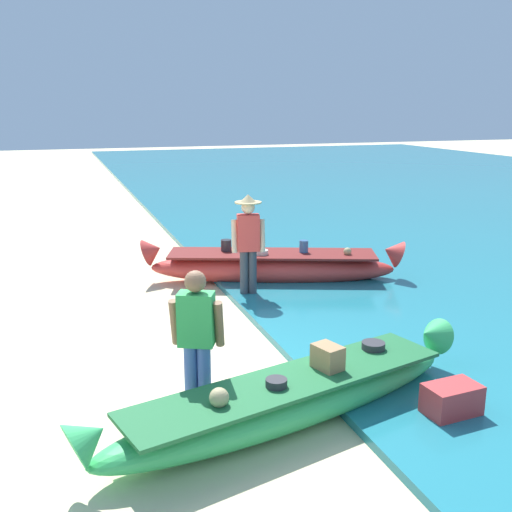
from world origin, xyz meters
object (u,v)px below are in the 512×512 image
boat_red_midground (272,266)px  cooler_box (451,404)px  boat_green_foreground (291,399)px  person_vendor_hatted (248,239)px  person_tourist_customer (197,336)px

boat_red_midground → cooler_box: bearing=-89.7°
boat_red_midground → cooler_box: 5.26m
boat_green_foreground → person_vendor_hatted: person_vendor_hatted is taller
boat_green_foreground → person_tourist_customer: 1.15m
person_tourist_customer → boat_red_midground: bearing=60.8°
boat_red_midground → cooler_box: boat_red_midground is taller
boat_green_foreground → boat_red_midground: size_ratio=0.97×
person_vendor_hatted → cooler_box: bearing=-81.0°
person_tourist_customer → cooler_box: bearing=-21.9°
boat_red_midground → person_tourist_customer: person_tourist_customer is taller
person_tourist_customer → person_vendor_hatted: bearing=64.3°
boat_green_foreground → person_vendor_hatted: size_ratio=2.56×
boat_red_midground → boat_green_foreground: bearing=-107.9°
person_vendor_hatted → cooler_box: 4.65m
boat_green_foreground → person_tourist_customer: person_tourist_customer is taller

